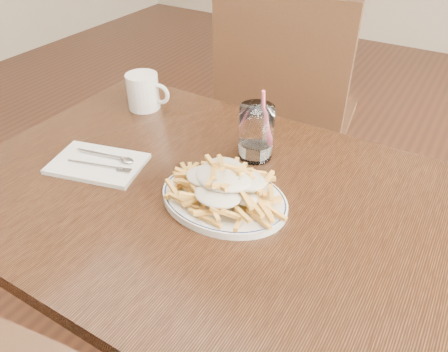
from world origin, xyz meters
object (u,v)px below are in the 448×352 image
Objects in this scene: chair_far at (284,108)px; fries_plate at (224,199)px; table at (219,221)px; loaded_fries at (224,181)px; water_glass at (256,135)px; coffee_mug at (144,91)px.

chair_far is 3.21× the size of fries_plate.
chair_far is (-0.18, 0.77, -0.09)m from table.
table is 3.76× the size of fries_plate.
water_glass reaches higher than loaded_fries.
table is 4.46× the size of loaded_fries.
water_glass is 0.41m from coffee_mug.
fries_plate is 0.51m from coffee_mug.
water_glass reaches higher than coffee_mug.
table is 0.23m from water_glass.
coffee_mug is at bearing -113.54° from chair_far.
coffee_mug is at bearing 170.81° from water_glass.
loaded_fries is 0.51m from coffee_mug.
coffee_mug is at bearing 148.82° from fries_plate.
loaded_fries is 1.45× the size of water_glass.
chair_far reaches higher than fries_plate.
loaded_fries is (0.02, -0.02, 0.14)m from table.
water_glass reaches higher than table.
water_glass is at bearing -73.44° from chair_far.
fries_plate is 0.20m from water_glass.
fries_plate is (0.02, -0.02, 0.09)m from table.
loaded_fries is at bearing -34.97° from table.
loaded_fries is at bearing 0.00° from fries_plate.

